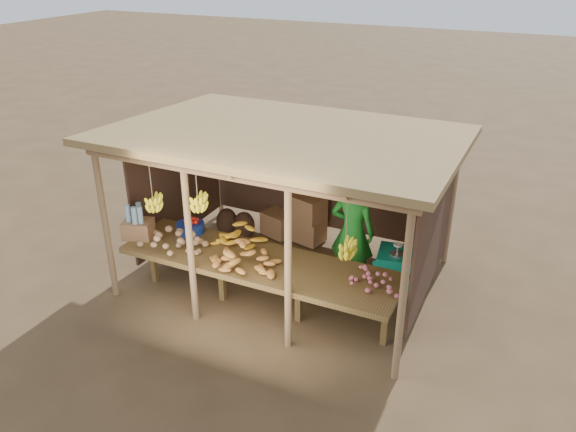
% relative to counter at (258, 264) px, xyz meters
% --- Properties ---
extents(ground, '(60.00, 60.00, 0.00)m').
position_rel_counter_xyz_m(ground, '(-0.00, 0.95, -0.74)').
color(ground, brown).
rests_on(ground, ground).
extents(stall_structure, '(4.70, 3.50, 2.43)m').
position_rel_counter_xyz_m(stall_structure, '(0.01, 0.87, 1.17)').
color(stall_structure, '#906D4A').
rests_on(stall_structure, ground).
extents(counter, '(3.90, 1.05, 0.80)m').
position_rel_counter_xyz_m(counter, '(0.00, 0.00, 0.00)').
color(counter, brown).
rests_on(counter, ground).
extents(potato_heap, '(1.06, 0.86, 0.36)m').
position_rel_counter_xyz_m(potato_heap, '(-1.26, -0.26, 0.24)').
color(potato_heap, '#9C7450').
rests_on(potato_heap, counter).
extents(sweet_potato_heap, '(0.96, 0.62, 0.36)m').
position_rel_counter_xyz_m(sweet_potato_heap, '(-0.11, -0.24, 0.24)').
color(sweet_potato_heap, '#C17A31').
rests_on(sweet_potato_heap, counter).
extents(onion_heap, '(0.78, 0.55, 0.35)m').
position_rel_counter_xyz_m(onion_heap, '(1.58, 0.05, 0.24)').
color(onion_heap, '#BB5B62').
rests_on(onion_heap, counter).
extents(banana_pile, '(0.66, 0.44, 0.35)m').
position_rel_counter_xyz_m(banana_pile, '(-0.45, 0.32, 0.24)').
color(banana_pile, yellow).
rests_on(banana_pile, counter).
extents(tomato_basin, '(0.41, 0.41, 0.22)m').
position_rel_counter_xyz_m(tomato_basin, '(-1.30, 0.32, 0.15)').
color(tomato_basin, navy).
rests_on(tomato_basin, counter).
extents(bottle_box, '(0.49, 0.43, 0.52)m').
position_rel_counter_xyz_m(bottle_box, '(-1.90, -0.13, 0.26)').
color(bottle_box, '#9B6B45').
rests_on(bottle_box, counter).
extents(vendor, '(0.66, 0.43, 1.81)m').
position_rel_counter_xyz_m(vendor, '(0.95, 1.13, 0.16)').
color(vendor, '#1B7C22').
rests_on(vendor, ground).
extents(tarp_crate, '(0.76, 0.68, 0.81)m').
position_rel_counter_xyz_m(tarp_crate, '(1.64, 1.34, -0.41)').
color(tarp_crate, brown).
rests_on(tarp_crate, ground).
extents(carton_stack, '(1.19, 0.55, 0.83)m').
position_rel_counter_xyz_m(carton_stack, '(-0.36, 2.15, -0.37)').
color(carton_stack, '#9B6B45').
rests_on(carton_stack, ground).
extents(burlap_sacks, '(0.73, 0.38, 0.52)m').
position_rel_counter_xyz_m(burlap_sacks, '(-1.47, 1.90, -0.51)').
color(burlap_sacks, '#472E21').
rests_on(burlap_sacks, ground).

